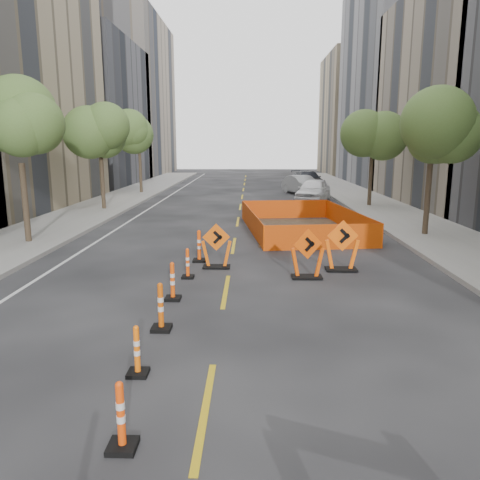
{
  "coord_description": "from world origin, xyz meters",
  "views": [
    {
      "loc": [
        0.69,
        -8.52,
        4.02
      ],
      "look_at": [
        0.36,
        5.75,
        1.1
      ],
      "focal_mm": 35.0,
      "sensor_mm": 36.0,
      "label": 1
    }
  ],
  "objects_px": {
    "channelizer_3": "(161,307)",
    "parked_car_mid": "(302,185)",
    "channelizer_5": "(188,263)",
    "chevron_sign_right": "(342,246)",
    "channelizer_4": "(173,281)",
    "chevron_sign_center": "(307,254)",
    "channelizer_6": "(199,246)",
    "parked_car_near": "(313,190)",
    "chevron_sign_left": "(216,246)",
    "parked_car_far": "(308,180)",
    "channelizer_1": "(121,416)",
    "channelizer_2": "(137,350)"
  },
  "relations": [
    {
      "from": "chevron_sign_left",
      "to": "parked_car_near",
      "type": "height_order",
      "value": "parked_car_near"
    },
    {
      "from": "channelizer_3",
      "to": "channelizer_5",
      "type": "xyz_separation_m",
      "value": [
        0.04,
        4.11,
        -0.07
      ]
    },
    {
      "from": "channelizer_1",
      "to": "chevron_sign_center",
      "type": "height_order",
      "value": "chevron_sign_center"
    },
    {
      "from": "channelizer_3",
      "to": "chevron_sign_right",
      "type": "bearing_deg",
      "value": 46.01
    },
    {
      "from": "channelizer_1",
      "to": "channelizer_3",
      "type": "relative_size",
      "value": 0.91
    },
    {
      "from": "channelizer_2",
      "to": "chevron_sign_left",
      "type": "distance_m",
      "value": 7.44
    },
    {
      "from": "channelizer_6",
      "to": "channelizer_4",
      "type": "bearing_deg",
      "value": -93.49
    },
    {
      "from": "channelizer_5",
      "to": "parked_car_mid",
      "type": "height_order",
      "value": "parked_car_mid"
    },
    {
      "from": "channelizer_2",
      "to": "channelizer_3",
      "type": "distance_m",
      "value": 2.06
    },
    {
      "from": "channelizer_2",
      "to": "parked_car_mid",
      "type": "height_order",
      "value": "parked_car_mid"
    },
    {
      "from": "chevron_sign_left",
      "to": "parked_car_mid",
      "type": "bearing_deg",
      "value": 71.64
    },
    {
      "from": "chevron_sign_left",
      "to": "parked_car_near",
      "type": "bearing_deg",
      "value": 67.39
    },
    {
      "from": "channelizer_2",
      "to": "channelizer_3",
      "type": "height_order",
      "value": "channelizer_3"
    },
    {
      "from": "channelizer_6",
      "to": "chevron_sign_center",
      "type": "distance_m",
      "value": 4.05
    },
    {
      "from": "channelizer_6",
      "to": "chevron_sign_left",
      "type": "height_order",
      "value": "chevron_sign_left"
    },
    {
      "from": "channelizer_4",
      "to": "parked_car_mid",
      "type": "relative_size",
      "value": 0.22
    },
    {
      "from": "channelizer_4",
      "to": "chevron_sign_right",
      "type": "distance_m",
      "value": 5.84
    },
    {
      "from": "chevron_sign_left",
      "to": "parked_car_far",
      "type": "xyz_separation_m",
      "value": [
        6.44,
        29.13,
        0.04
      ]
    },
    {
      "from": "chevron_sign_right",
      "to": "chevron_sign_left",
      "type": "bearing_deg",
      "value": 171.76
    },
    {
      "from": "channelizer_1",
      "to": "parked_car_far",
      "type": "xyz_separation_m",
      "value": [
        7.02,
        38.56,
        0.3
      ]
    },
    {
      "from": "channelizer_1",
      "to": "parked_car_near",
      "type": "distance_m",
      "value": 28.25
    },
    {
      "from": "channelizer_5",
      "to": "channelizer_3",
      "type": "bearing_deg",
      "value": -90.54
    },
    {
      "from": "channelizer_3",
      "to": "chevron_sign_center",
      "type": "height_order",
      "value": "chevron_sign_center"
    },
    {
      "from": "channelizer_3",
      "to": "chevron_sign_right",
      "type": "relative_size",
      "value": 0.65
    },
    {
      "from": "chevron_sign_center",
      "to": "parked_car_near",
      "type": "relative_size",
      "value": 0.32
    },
    {
      "from": "channelizer_2",
      "to": "chevron_sign_right",
      "type": "height_order",
      "value": "chevron_sign_right"
    },
    {
      "from": "channelizer_2",
      "to": "parked_car_near",
      "type": "distance_m",
      "value": 26.31
    },
    {
      "from": "channelizer_3",
      "to": "channelizer_6",
      "type": "height_order",
      "value": "channelizer_6"
    },
    {
      "from": "channelizer_6",
      "to": "chevron_sign_center",
      "type": "relative_size",
      "value": 0.73
    },
    {
      "from": "channelizer_6",
      "to": "channelizer_2",
      "type": "bearing_deg",
      "value": -91.39
    },
    {
      "from": "parked_car_mid",
      "to": "parked_car_far",
      "type": "distance_m",
      "value": 5.75
    },
    {
      "from": "channelizer_6",
      "to": "parked_car_mid",
      "type": "distance_m",
      "value": 23.43
    },
    {
      "from": "channelizer_1",
      "to": "parked_car_far",
      "type": "height_order",
      "value": "parked_car_far"
    },
    {
      "from": "channelizer_5",
      "to": "chevron_sign_right",
      "type": "relative_size",
      "value": 0.56
    },
    {
      "from": "chevron_sign_left",
      "to": "chevron_sign_right",
      "type": "relative_size",
      "value": 0.9
    },
    {
      "from": "channelizer_2",
      "to": "channelizer_3",
      "type": "relative_size",
      "value": 0.86
    },
    {
      "from": "channelizer_3",
      "to": "parked_car_mid",
      "type": "distance_m",
      "value": 29.46
    },
    {
      "from": "channelizer_5",
      "to": "chevron_sign_center",
      "type": "height_order",
      "value": "chevron_sign_center"
    },
    {
      "from": "channelizer_2",
      "to": "chevron_sign_center",
      "type": "relative_size",
      "value": 0.6
    },
    {
      "from": "channelizer_2",
      "to": "parked_car_far",
      "type": "distance_m",
      "value": 37.23
    },
    {
      "from": "chevron_sign_right",
      "to": "channelizer_5",
      "type": "bearing_deg",
      "value": -173.45
    },
    {
      "from": "chevron_sign_right",
      "to": "channelizer_4",
      "type": "bearing_deg",
      "value": -153.5
    },
    {
      "from": "chevron_sign_left",
      "to": "parked_car_far",
      "type": "bearing_deg",
      "value": 71.91
    },
    {
      "from": "channelizer_1",
      "to": "channelizer_2",
      "type": "xyz_separation_m",
      "value": [
        -0.28,
        2.05,
        -0.03
      ]
    },
    {
      "from": "channelizer_1",
      "to": "chevron_sign_left",
      "type": "bearing_deg",
      "value": 86.47
    },
    {
      "from": "chevron_sign_center",
      "to": "parked_car_mid",
      "type": "xyz_separation_m",
      "value": [
        2.45,
        24.64,
        -0.01
      ]
    },
    {
      "from": "channelizer_1",
      "to": "channelizer_5",
      "type": "height_order",
      "value": "channelizer_1"
    },
    {
      "from": "channelizer_5",
      "to": "parked_car_mid",
      "type": "relative_size",
      "value": 0.2
    },
    {
      "from": "chevron_sign_left",
      "to": "chevron_sign_center",
      "type": "xyz_separation_m",
      "value": [
        2.85,
        -1.15,
        0.02
      ]
    },
    {
      "from": "channelizer_3",
      "to": "parked_car_near",
      "type": "relative_size",
      "value": 0.22
    }
  ]
}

